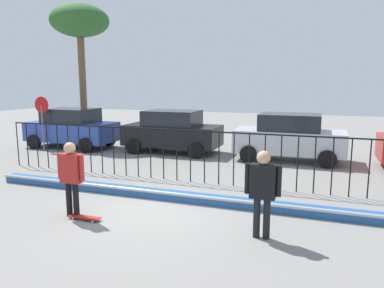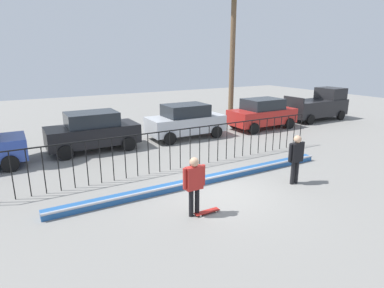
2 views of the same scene
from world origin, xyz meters
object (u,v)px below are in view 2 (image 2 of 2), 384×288
at_px(pickup_truck, 318,105).
at_px(parked_car_silver, 186,121).
at_px(parked_car_black, 93,131).
at_px(camera_operator, 296,155).
at_px(skateboard, 207,212).
at_px(parked_car_red, 262,113).
at_px(skateboarder, 194,181).

bearing_deg(pickup_truck, parked_car_silver, -176.85).
bearing_deg(parked_car_black, camera_operator, -53.58).
distance_m(skateboard, parked_car_red, 12.20).
bearing_deg(camera_operator, pickup_truck, -79.10).
xyz_separation_m(skateboard, parked_car_red, (9.19, 7.96, 0.91)).
height_order(parked_car_black, pickup_truck, pickup_truck).
bearing_deg(parked_car_red, parked_car_silver, -179.17).
distance_m(skateboard, parked_car_black, 8.49).
height_order(skateboard, parked_car_black, parked_car_black).
xyz_separation_m(skateboarder, parked_car_black, (-0.92, 8.24, -0.09)).
bearing_deg(pickup_truck, parked_car_black, -176.82).
xyz_separation_m(parked_car_black, parked_car_red, (10.49, -0.37, 0.00)).
distance_m(parked_car_black, parked_car_silver, 5.14).
relative_size(skateboard, parked_car_red, 0.19).
relative_size(parked_car_silver, parked_car_red, 1.00).
relative_size(camera_operator, parked_car_red, 0.42).
relative_size(parked_car_red, pickup_truck, 0.91).
xyz_separation_m(skateboarder, parked_car_red, (9.58, 7.87, -0.09)).
bearing_deg(skateboard, parked_car_red, 44.00).
height_order(skateboarder, camera_operator, camera_operator).
xyz_separation_m(skateboard, camera_operator, (4.00, 0.38, 1.03)).
relative_size(parked_car_black, parked_car_silver, 1.00).
bearing_deg(parked_car_black, skateboard, -78.37).
height_order(parked_car_red, pickup_truck, pickup_truck).
height_order(parked_car_silver, pickup_truck, pickup_truck).
height_order(parked_car_black, parked_car_silver, same).
height_order(skateboard, pickup_truck, pickup_truck).
bearing_deg(parked_car_red, skateboard, -134.66).
distance_m(parked_car_silver, pickup_truck, 10.86).
height_order(camera_operator, parked_car_red, parked_car_red).
xyz_separation_m(camera_operator, parked_car_silver, (-0.17, 7.92, -0.11)).
bearing_deg(skateboard, parked_car_black, 101.98).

